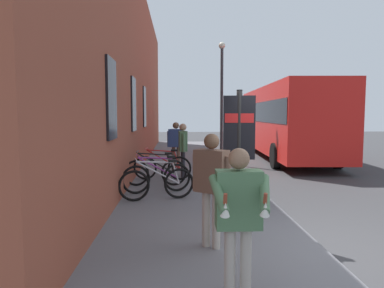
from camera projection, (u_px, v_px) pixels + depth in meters
name	position (u px, v px, depth m)	size (l,w,h in m)	color
ground	(275.00, 179.00, 11.16)	(60.00, 60.00, 0.00)	#38383A
sidewalk_pavement	(188.00, 168.00, 13.03)	(24.00, 3.50, 0.12)	slate
station_facade	(136.00, 77.00, 13.62)	(22.00, 0.65, 7.15)	brown
bicycle_beside_lamp	(157.00, 183.00, 7.93)	(0.57, 1.74, 0.97)	black
bicycle_leaning_wall	(157.00, 177.00, 8.67)	(0.59, 1.73, 0.97)	black
bicycle_nearest_sign	(155.00, 172.00, 9.51)	(0.48, 1.77, 0.97)	black
bicycle_by_door	(162.00, 167.00, 10.37)	(0.48, 1.76, 0.97)	black
transit_info_sign	(239.00, 136.00, 5.94)	(0.16, 0.56, 2.40)	black
city_bus	(285.00, 118.00, 16.47)	(10.62, 3.09, 3.35)	red
pedestrian_near_bus	(211.00, 179.00, 5.04)	(0.49, 0.54, 1.70)	#B2A599
pedestrian_crossing_street	(176.00, 141.00, 12.03)	(0.38, 0.62, 1.70)	brown
pedestrian_by_facade	(183.00, 145.00, 10.75)	(0.64, 0.28, 1.69)	#26262D
tourist_with_hotdogs	(239.00, 209.00, 3.52)	(0.55, 0.63, 1.64)	#B2A599
street_lamp	(222.00, 91.00, 14.32)	(0.28, 0.28, 4.95)	#333338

